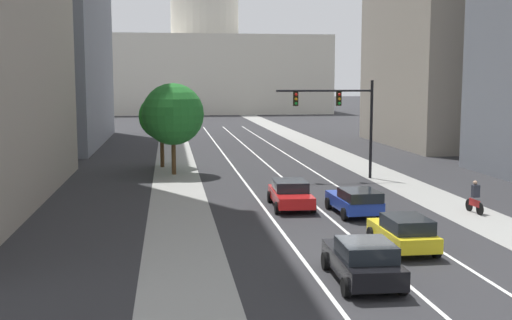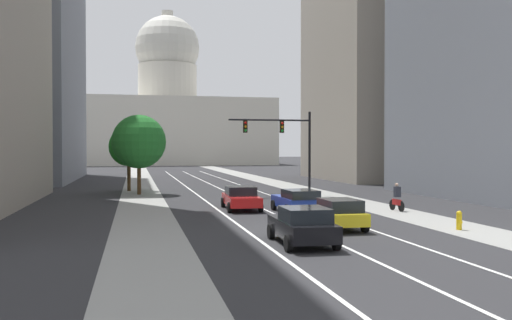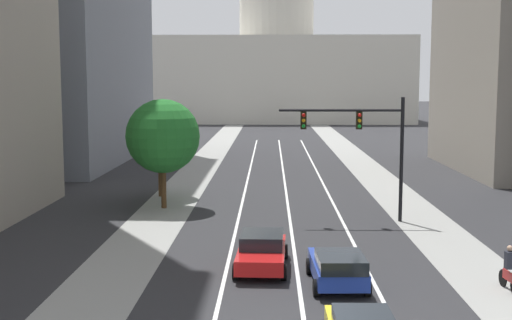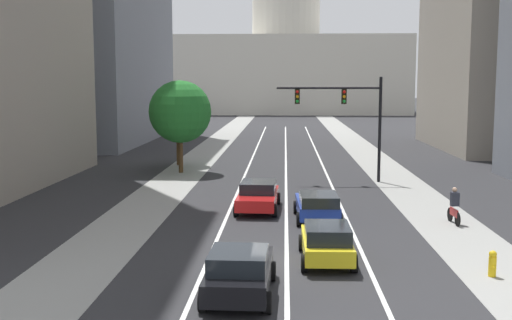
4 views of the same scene
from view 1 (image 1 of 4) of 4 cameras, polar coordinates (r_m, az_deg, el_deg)
ground_plane at (r=65.28m, az=-0.74°, el=1.07°), size 400.00×400.00×0.00m
sidewalk_left at (r=59.83m, az=-7.22°, el=0.46°), size 3.28×130.00×0.01m
sidewalk_right at (r=61.76m, az=6.69°, el=0.68°), size 3.28×130.00×0.01m
lane_stripe_left at (r=50.16m, az=-1.92°, el=-0.76°), size 0.16×90.00×0.01m
lane_stripe_center at (r=50.53m, az=1.34°, el=-0.70°), size 0.16×90.00×0.01m
lane_stripe_right at (r=51.06m, az=4.55°, el=-0.64°), size 0.16×90.00×0.01m
capitol_building at (r=138.99m, az=-4.54°, el=9.12°), size 49.99×25.86×37.68m
car_red at (r=34.94m, az=3.07°, el=-2.99°), size 2.26×4.81×1.46m
car_blue at (r=33.27m, az=8.78°, el=-3.57°), size 2.18×4.30×1.42m
car_yellow at (r=26.88m, az=12.96°, el=-6.23°), size 1.95×4.08×1.45m
car_black at (r=22.44m, az=9.44°, el=-8.75°), size 2.16×4.48×1.52m
traffic_signal_mast at (r=44.94m, az=7.69°, el=4.34°), size 6.82×0.39×6.86m
cyclist at (r=35.19m, az=18.83°, el=-3.14°), size 0.38×1.70×1.72m
street_tree_near_left at (r=47.01m, az=-7.36°, el=4.04°), size 4.48×4.48×6.66m
street_tree_mid_left at (r=51.20m, az=-8.37°, el=3.83°), size 3.57×3.57×5.81m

